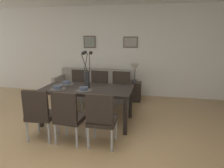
# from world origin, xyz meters

# --- Properties ---
(ground_plane) EXTENTS (9.00, 9.00, 0.00)m
(ground_plane) POSITION_xyz_m (0.00, 0.00, 0.00)
(ground_plane) COLOR tan
(back_wall_panel) EXTENTS (9.00, 0.10, 2.60)m
(back_wall_panel) POSITION_xyz_m (0.00, 3.25, 1.30)
(back_wall_panel) COLOR white
(back_wall_panel) RESTS_ON ground
(dining_table) EXTENTS (1.80, 0.92, 0.74)m
(dining_table) POSITION_xyz_m (0.06, 1.03, 0.66)
(dining_table) COLOR black
(dining_table) RESTS_ON ground
(dining_chair_near_left) EXTENTS (0.47, 0.47, 0.92)m
(dining_chair_near_left) POSITION_xyz_m (-0.49, 0.15, 0.51)
(dining_chair_near_left) COLOR black
(dining_chair_near_left) RESTS_ON ground
(dining_chair_near_right) EXTENTS (0.46, 0.46, 0.92)m
(dining_chair_near_right) POSITION_xyz_m (-0.47, 1.91, 0.51)
(dining_chair_near_right) COLOR black
(dining_chair_near_right) RESTS_ON ground
(dining_chair_far_left) EXTENTS (0.47, 0.47, 0.92)m
(dining_chair_far_left) POSITION_xyz_m (0.03, 0.14, 0.51)
(dining_chair_far_left) COLOR black
(dining_chair_far_left) RESTS_ON ground
(dining_chair_far_right) EXTENTS (0.47, 0.47, 0.92)m
(dining_chair_far_right) POSITION_xyz_m (0.05, 1.89, 0.51)
(dining_chair_far_right) COLOR black
(dining_chair_far_right) RESTS_ON ground
(dining_chair_mid_left) EXTENTS (0.44, 0.44, 0.92)m
(dining_chair_mid_left) POSITION_xyz_m (0.58, 0.15, 0.51)
(dining_chair_mid_left) COLOR black
(dining_chair_mid_left) RESTS_ON ground
(dining_chair_mid_right) EXTENTS (0.46, 0.46, 0.92)m
(dining_chair_mid_right) POSITION_xyz_m (0.60, 1.89, 0.51)
(dining_chair_mid_right) COLOR black
(dining_chair_mid_right) RESTS_ON ground
(centerpiece_vase) EXTENTS (0.21, 0.23, 0.73)m
(centerpiece_vase) POSITION_xyz_m (0.06, 1.03, 1.02)
(centerpiece_vase) COLOR #232326
(centerpiece_vase) RESTS_ON dining_table
(placemat_near_left) EXTENTS (0.32, 0.32, 0.01)m
(placemat_near_left) POSITION_xyz_m (-0.48, 0.83, 0.74)
(placemat_near_left) COLOR #4C4742
(placemat_near_left) RESTS_ON dining_table
(bowl_near_left) EXTENTS (0.17, 0.17, 0.07)m
(bowl_near_left) POSITION_xyz_m (-0.48, 0.83, 0.78)
(bowl_near_left) COLOR #475166
(bowl_near_left) RESTS_ON dining_table
(placemat_near_right) EXTENTS (0.32, 0.32, 0.01)m
(placemat_near_right) POSITION_xyz_m (-0.48, 1.24, 0.74)
(placemat_near_right) COLOR #4C4742
(placemat_near_right) RESTS_ON dining_table
(bowl_near_right) EXTENTS (0.17, 0.17, 0.07)m
(bowl_near_right) POSITION_xyz_m (-0.48, 1.24, 0.78)
(bowl_near_right) COLOR #475166
(bowl_near_right) RESTS_ON dining_table
(placemat_far_left) EXTENTS (0.32, 0.32, 0.01)m
(placemat_far_left) POSITION_xyz_m (0.06, 0.83, 0.74)
(placemat_far_left) COLOR #4C4742
(placemat_far_left) RESTS_ON dining_table
(bowl_far_left) EXTENTS (0.17, 0.17, 0.07)m
(bowl_far_left) POSITION_xyz_m (0.06, 0.83, 0.78)
(bowl_far_left) COLOR #475166
(bowl_far_left) RESTS_ON dining_table
(sofa) EXTENTS (2.09, 0.84, 0.80)m
(sofa) POSITION_xyz_m (-0.34, 2.70, 0.28)
(sofa) COLOR gray
(sofa) RESTS_ON ground
(side_table) EXTENTS (0.36, 0.36, 0.52)m
(side_table) POSITION_xyz_m (0.87, 2.66, 0.26)
(side_table) COLOR black
(side_table) RESTS_ON ground
(table_lamp) EXTENTS (0.22, 0.22, 0.51)m
(table_lamp) POSITION_xyz_m (0.87, 2.66, 0.89)
(table_lamp) COLOR #4C4C51
(table_lamp) RESTS_ON side_table
(framed_picture_left) EXTENTS (0.37, 0.03, 0.35)m
(framed_picture_left) POSITION_xyz_m (-0.55, 3.18, 1.58)
(framed_picture_left) COLOR #473828
(framed_picture_center) EXTENTS (0.41, 0.03, 0.31)m
(framed_picture_center) POSITION_xyz_m (0.68, 3.18, 1.58)
(framed_picture_center) COLOR #473828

